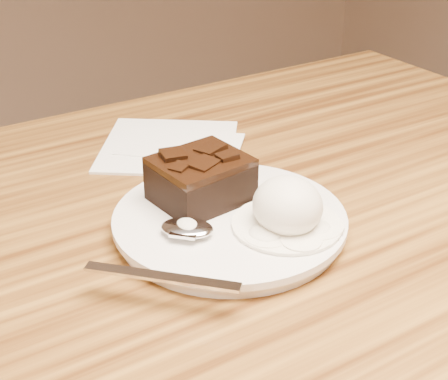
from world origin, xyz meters
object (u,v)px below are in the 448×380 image
brownie (201,182)px  ice_cream_scoop (288,206)px  napkin (169,145)px  spoon (187,230)px  plate (230,223)px

brownie → ice_cream_scoop: bearing=-64.2°
brownie → napkin: bearing=72.9°
spoon → napkin: size_ratio=1.21×
ice_cream_scoop → plate: bearing=125.6°
brownie → spoon: 0.07m
plate → ice_cream_scoop: bearing=-54.4°
napkin → plate: bearing=-101.7°
brownie → napkin: size_ratio=0.54×
ice_cream_scoop → spoon: ice_cream_scoop is taller
ice_cream_scoop → spoon: size_ratio=0.35×
plate → napkin: 0.20m
plate → brownie: bearing=102.1°
brownie → ice_cream_scoop: size_ratio=1.27×
brownie → napkin: (0.05, 0.16, -0.03)m
spoon → napkin: spoon is taller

